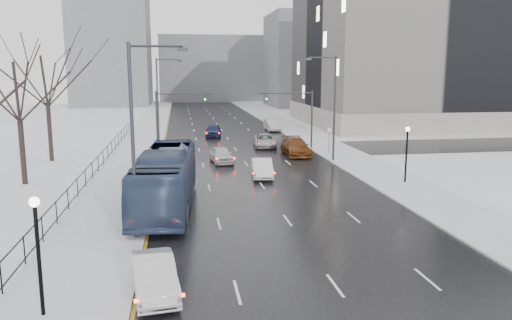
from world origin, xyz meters
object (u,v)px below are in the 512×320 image
sedan_left_near (154,275)px  lamppost_l (37,239)px  mast_signal_left (167,114)px  sedan_center_far (213,130)px  bus (166,179)px  tree_park_e (52,162)px  streetlight_r_mid (332,103)px  sedan_right_near (262,168)px  no_uturn_sign (329,133)px  streetlight_l_near (137,132)px  sedan_right_cross (265,141)px  streetlight_l_far (160,98)px  sedan_right_far (296,147)px  tree_park_d (25,185)px  lamppost_r_mid (407,146)px  mast_signal_right (302,112)px  sedan_right_distant (272,125)px  sedan_center_near (221,155)px

sedan_left_near → lamppost_l: bearing=-167.6°
mast_signal_left → sedan_center_far: size_ratio=1.34×
sedan_left_near → bus: size_ratio=0.34×
bus → lamppost_l: bearing=-101.5°
tree_park_e → streetlight_r_mid: 27.25m
sedan_right_near → tree_park_e: bearing=157.2°
no_uturn_sign → sedan_right_near: no_uturn_sign is taller
lamppost_l → sedan_right_near: (11.50, 22.04, -2.15)m
streetlight_l_near → sedan_right_cross: 32.46m
mast_signal_left → no_uturn_sign: bearing=-13.6°
streetlight_l_far → mast_signal_left: bearing=-78.1°
mast_signal_left → sedan_right_far: mast_signal_left is taller
lamppost_l → sedan_right_near: lamppost_l is taller
lamppost_l → sedan_center_far: 48.88m
sedan_right_cross → tree_park_d: bearing=-137.3°
no_uturn_sign → tree_park_e: bearing=180.0°
sedan_left_near → sedan_right_cross: (10.70, 36.50, -0.00)m
streetlight_r_mid → sedan_center_far: (-9.83, 19.94, -4.75)m
lamppost_r_mid → mast_signal_right: (-3.67, 18.00, 1.16)m
streetlight_l_near → sedan_left_near: streetlight_l_near is taller
sedan_right_cross → streetlight_l_near: bearing=-105.3°
mast_signal_right → sedan_right_near: (-6.83, -13.96, -3.32)m
lamppost_r_mid → mast_signal_right: bearing=101.5°
streetlight_l_near → mast_signal_left: size_ratio=1.54×
no_uturn_sign → sedan_left_near: bearing=-118.2°
streetlight_r_mid → bus: 21.01m
tree_park_e → lamppost_r_mid: 32.52m
streetlight_r_mid → sedan_right_cross: size_ratio=1.89×
tree_park_d → lamppost_r_mid: bearing=-7.9°
tree_park_d → sedan_right_distant: tree_park_d is taller
mast_signal_left → sedan_left_near: size_ratio=1.45×
sedan_center_far → sedan_right_distant: (8.87, 5.15, 0.02)m
sedan_right_cross → lamppost_r_mid: bearing=-63.4°
streetlight_l_far → sedan_center_near: size_ratio=2.24×
streetlight_l_near → no_uturn_sign: 29.81m
mast_signal_right → no_uturn_sign: bearing=-64.9°
mast_signal_left → sedan_right_near: size_ratio=1.43×
lamppost_r_mid → no_uturn_sign: (-1.80, 14.00, -0.64)m
sedan_center_far → sedan_right_distant: 10.26m
no_uturn_sign → sedan_left_near: size_ratio=0.60×
sedan_right_near → sedan_center_far: (-2.17, 25.90, 0.07)m
streetlight_r_mid → streetlight_l_far: same height
lamppost_r_mid → sedan_right_cross: (-7.50, 19.90, -2.17)m
no_uturn_sign → sedan_left_near: 34.75m
streetlight_l_far → streetlight_l_near: bearing=-90.0°
streetlight_r_mid → sedan_right_distant: 25.55m
streetlight_l_far → tree_park_e: bearing=-141.4°
streetlight_l_far → sedan_right_distant: streetlight_l_far is taller
sedan_center_near → no_uturn_sign: bearing=8.6°
sedan_left_near → sedan_right_cross: 38.04m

